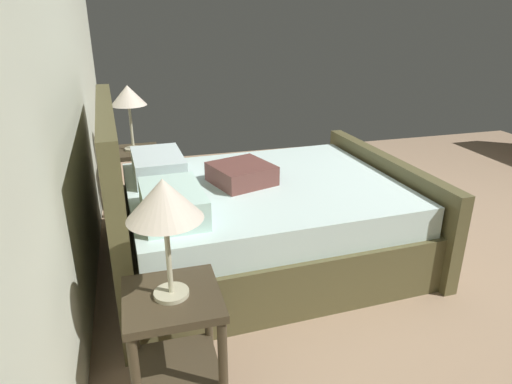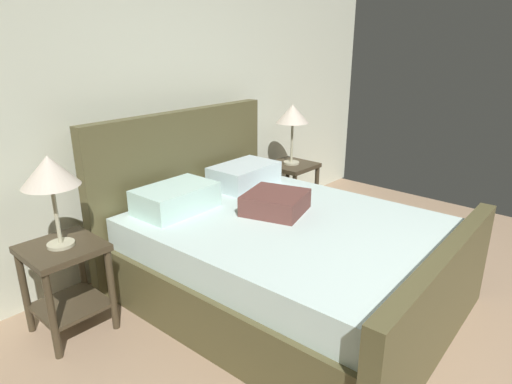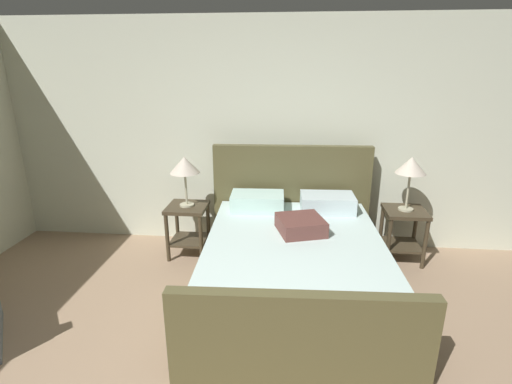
# 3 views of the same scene
# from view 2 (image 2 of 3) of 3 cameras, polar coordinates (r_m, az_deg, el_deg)

# --- Properties ---
(wall_back) EXTENTS (6.34, 0.12, 2.63)m
(wall_back) POSITION_cam_2_polar(r_m,az_deg,el_deg) (3.57, -15.84, 11.02)
(wall_back) COLOR silver
(wall_back) RESTS_ON ground
(bed) EXTENTS (1.86, 2.26, 1.26)m
(bed) POSITION_cam_2_polar(r_m,az_deg,el_deg) (3.15, 3.05, -7.74)
(bed) COLOR brown
(bed) RESTS_ON ground
(nightstand_right) EXTENTS (0.44, 0.44, 0.60)m
(nightstand_right) POSITION_cam_2_polar(r_m,az_deg,el_deg) (4.49, 4.55, 1.28)
(nightstand_right) COLOR #3F3423
(nightstand_right) RESTS_ON ground
(table_lamp_right) EXTENTS (0.32, 0.32, 0.59)m
(table_lamp_right) POSITION_cam_2_polar(r_m,az_deg,el_deg) (4.33, 4.79, 9.90)
(table_lamp_right) COLOR #B7B293
(table_lamp_right) RESTS_ON nightstand_right
(nightstand_left) EXTENTS (0.44, 0.44, 0.60)m
(nightstand_left) POSITION_cam_2_polar(r_m,az_deg,el_deg) (3.01, -23.51, -9.79)
(nightstand_left) COLOR #3F3423
(nightstand_left) RESTS_ON ground
(table_lamp_left) EXTENTS (0.33, 0.33, 0.56)m
(table_lamp_left) POSITION_cam_2_polar(r_m,az_deg,el_deg) (2.77, -25.29, 2.23)
(table_lamp_left) COLOR #B7B293
(table_lamp_left) RESTS_ON nightstand_left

